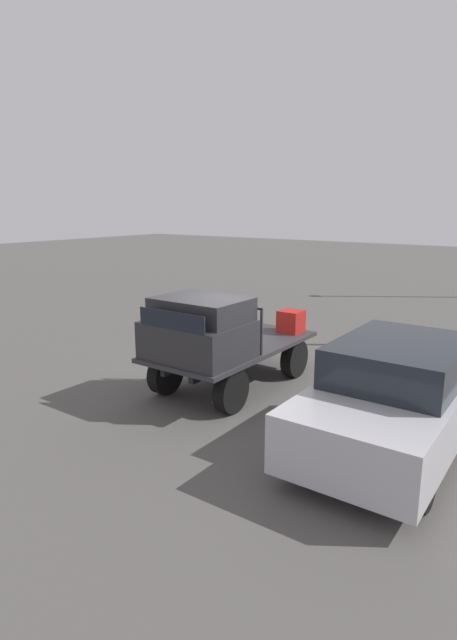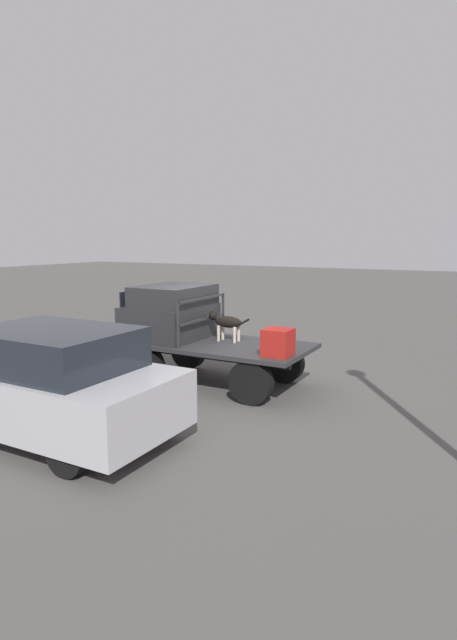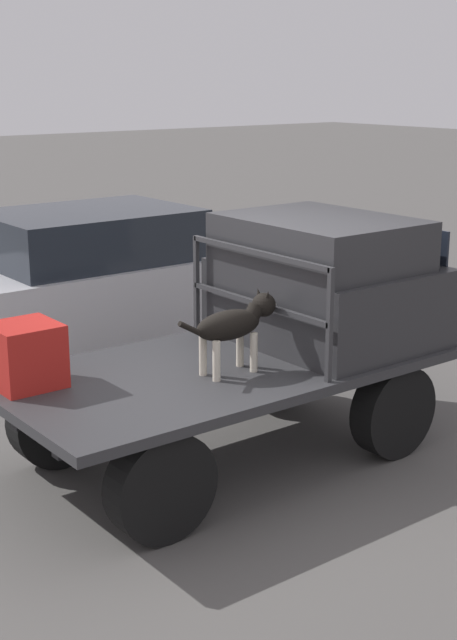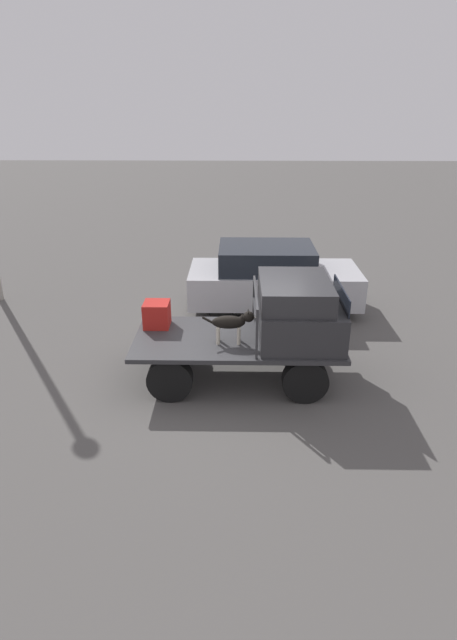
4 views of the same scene
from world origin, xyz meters
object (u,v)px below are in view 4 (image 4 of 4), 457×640
dog (233,322)px  parked_sedan (272,278)px  cargo_crate (157,314)px  flatbed_truck (238,349)px

dog → parked_sedan: size_ratio=0.23×
cargo_crate → parked_sedan: (2.36, 3.01, -0.27)m
parked_sedan → dog: bearing=-105.2°
flatbed_truck → cargo_crate: (-1.52, 0.46, 0.48)m
cargo_crate → parked_sedan: 3.83m
flatbed_truck → dog: bearing=-110.8°
dog → cargo_crate: bearing=150.2°
dog → cargo_crate: 1.60m
dog → flatbed_truck: bearing=65.1°
parked_sedan → cargo_crate: bearing=-129.3°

